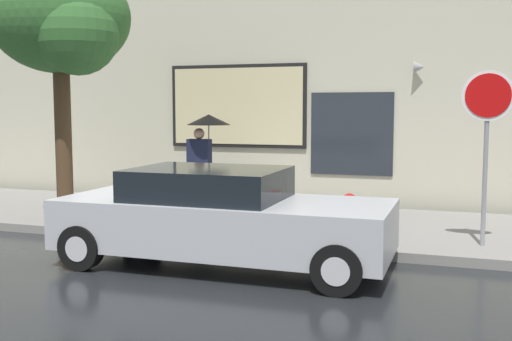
{
  "coord_description": "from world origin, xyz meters",
  "views": [
    {
      "loc": [
        3.88,
        -7.96,
        2.25
      ],
      "look_at": [
        0.56,
        1.8,
        1.2
      ],
      "focal_mm": 42.77,
      "sensor_mm": 36.0,
      "label": 1
    }
  ],
  "objects": [
    {
      "name": "street_tree",
      "position": [
        -3.07,
        1.57,
        3.79
      ],
      "size": [
        2.67,
        2.27,
        4.75
      ],
      "color": "#4C3823",
      "rests_on": "sidewalk"
    },
    {
      "name": "pedestrian_with_umbrella",
      "position": [
        -1.27,
        3.84,
        1.69
      ],
      "size": [
        0.94,
        0.93,
        1.98
      ],
      "color": "black",
      "rests_on": "sidewalk"
    },
    {
      "name": "fire_hydrant",
      "position": [
        2.15,
        1.87,
        0.5
      ],
      "size": [
        0.3,
        0.44,
        0.72
      ],
      "color": "red",
      "rests_on": "sidewalk"
    },
    {
      "name": "parked_car",
      "position": [
        0.64,
        -0.0,
        0.7
      ],
      "size": [
        4.72,
        1.93,
        1.4
      ],
      "color": "#B7BABF",
      "rests_on": "ground"
    },
    {
      "name": "building_facade",
      "position": [
        -0.01,
        5.5,
        3.48
      ],
      "size": [
        20.0,
        0.67,
        7.0
      ],
      "color": "beige",
      "rests_on": "ground"
    },
    {
      "name": "ground_plane",
      "position": [
        0.0,
        0.0,
        0.0
      ],
      "size": [
        60.0,
        60.0,
        0.0
      ],
      "primitive_type": "plane",
      "color": "black"
    },
    {
      "name": "sidewalk",
      "position": [
        0.0,
        3.0,
        0.07
      ],
      "size": [
        20.0,
        4.0,
        0.15
      ],
      "primitive_type": "cube",
      "color": "gray",
      "rests_on": "ground"
    },
    {
      "name": "stop_sign",
      "position": [
        4.21,
        1.86,
        2.04
      ],
      "size": [
        0.76,
        0.1,
        2.67
      ],
      "color": "gray",
      "rests_on": "sidewalk"
    }
  ]
}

